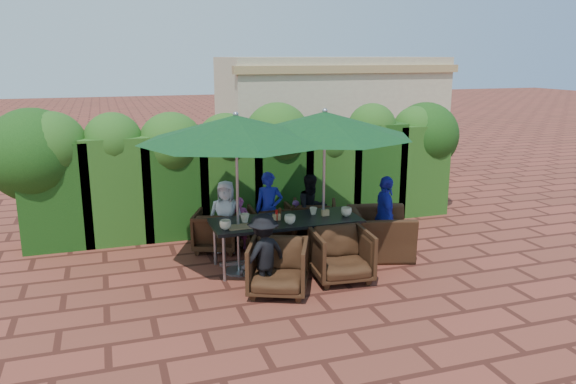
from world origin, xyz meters
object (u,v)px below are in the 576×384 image
object	(u,v)px
chair_far_mid	(272,223)
chair_end_right	(380,226)
umbrella_right	(325,124)
chair_far_right	(314,219)
chair_near_left	(278,265)
umbrella_left	(236,129)
chair_near_right	(341,253)
dining_table	(286,224)
chair_far_left	(217,229)

from	to	relation	value
chair_far_mid	chair_end_right	world-z (taller)	chair_end_right
umbrella_right	chair_end_right	xyz separation A→B (m)	(1.01, -0.03, -1.72)
umbrella_right	chair_far_right	distance (m)	2.09
chair_far_mid	chair_near_left	size ratio (longest dim) A/B	0.92
chair_far_mid	chair_near_left	xyz separation A→B (m)	(-0.52, -2.06, 0.03)
chair_near_left	chair_end_right	world-z (taller)	chair_end_right
chair_far_right	chair_near_left	distance (m)	2.41
umbrella_left	chair_end_right	world-z (taller)	umbrella_left
chair_far_right	chair_near_left	world-z (taller)	chair_near_left
umbrella_right	chair_near_right	size ratio (longest dim) A/B	3.26
chair_far_mid	chair_far_right	bearing A→B (deg)	-178.70
chair_far_right	chair_near_right	size ratio (longest dim) A/B	0.94
umbrella_right	chair_far_mid	distance (m)	2.18
umbrella_right	chair_near_left	size ratio (longest dim) A/B	3.34
umbrella_left	umbrella_right	world-z (taller)	same
umbrella_left	chair_far_mid	xyz separation A→B (m)	(0.86, 1.12, -1.84)
dining_table	umbrella_left	bearing A→B (deg)	-174.76
umbrella_right	chair_near_left	bearing A→B (deg)	-136.68
chair_end_right	chair_far_mid	bearing A→B (deg)	71.99
umbrella_right	chair_far_mid	xyz separation A→B (m)	(-0.56, 1.04, -1.84)
chair_near_right	chair_end_right	bearing A→B (deg)	42.46
umbrella_left	chair_far_left	xyz separation A→B (m)	(-0.12, 1.10, -1.84)
umbrella_left	umbrella_right	distance (m)	1.42
chair_near_right	chair_end_right	size ratio (longest dim) A/B	0.75
chair_far_right	chair_near_right	distance (m)	1.88
chair_end_right	dining_table	bearing A→B (deg)	105.55
dining_table	chair_near_left	xyz separation A→B (m)	(-0.44, -1.01, -0.26)
chair_near_left	chair_end_right	xyz separation A→B (m)	(2.09, 0.98, 0.08)
chair_end_right	chair_far_right	bearing A→B (deg)	53.15
umbrella_right	chair_near_right	distance (m)	1.98
chair_near_right	chair_near_left	bearing A→B (deg)	-165.81
dining_table	chair_far_left	distance (m)	1.40
chair_far_right	chair_end_right	world-z (taller)	chair_end_right
umbrella_left	chair_near_right	bearing A→B (deg)	-29.25
dining_table	chair_far_left	world-z (taller)	chair_far_left
dining_table	chair_far_right	bearing A→B (deg)	49.94
chair_far_mid	chair_near_right	distance (m)	1.96
umbrella_left	chair_far_mid	size ratio (longest dim) A/B	3.81
chair_far_left	chair_far_mid	xyz separation A→B (m)	(0.97, 0.02, 0.00)
umbrella_right	chair_far_left	world-z (taller)	umbrella_right
chair_near_left	chair_near_right	size ratio (longest dim) A/B	0.98
chair_far_right	umbrella_left	bearing A→B (deg)	55.29
chair_near_right	chair_end_right	world-z (taller)	chair_end_right
umbrella_left	chair_near_right	size ratio (longest dim) A/B	3.41
dining_table	chair_far_left	bearing A→B (deg)	131.17
umbrella_left	umbrella_right	xyz separation A→B (m)	(1.41, 0.08, -0.00)
dining_table	chair_far_right	xyz separation A→B (m)	(0.86, 1.02, -0.28)
dining_table	chair_near_right	xyz separation A→B (m)	(0.59, -0.84, -0.25)
umbrella_right	chair_near_left	xyz separation A→B (m)	(-1.08, -1.02, -1.80)
dining_table	chair_near_left	world-z (taller)	chair_near_left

